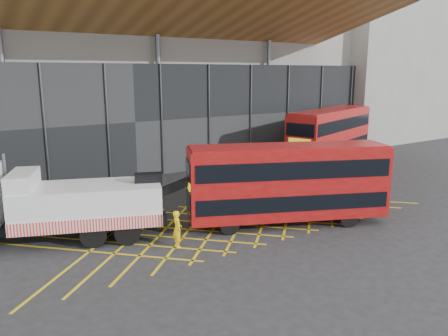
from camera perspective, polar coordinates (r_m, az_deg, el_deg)
ground_plane at (r=21.31m, az=-4.58°, el=-8.01°), size 120.00×120.00×0.00m
road_markings at (r=22.48m, az=0.82°, el=-6.84°), size 21.56×7.16×0.01m
construction_building at (r=37.76m, az=-16.13°, el=14.32°), size 55.00×23.97×18.00m
east_building at (r=53.44m, az=18.37°, el=14.59°), size 15.00×12.00×20.00m
recovery_truck at (r=20.76m, az=-22.42°, el=-4.26°), size 10.95×5.92×3.90m
bus_towed at (r=21.62m, az=8.30°, el=-1.67°), size 9.83×5.93×3.97m
bus_second at (r=37.05m, az=13.73°, el=4.41°), size 11.14×6.10×4.46m
worker at (r=19.14m, az=-6.12°, el=-7.88°), size 0.51×0.66×1.61m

